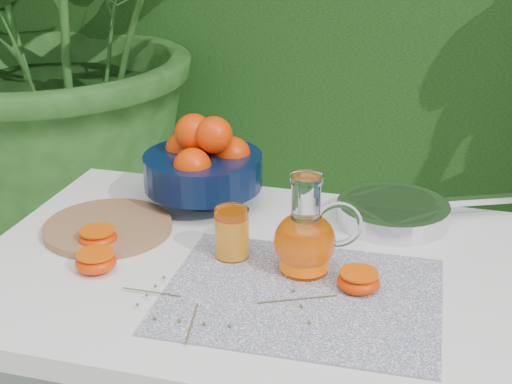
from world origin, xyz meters
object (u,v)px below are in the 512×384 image
(cutting_board, at_px, (108,227))
(juice_pitcher, at_px, (306,238))
(fruit_bowl, at_px, (204,163))
(saute_pan, at_px, (394,211))
(white_table, at_px, (253,302))

(cutting_board, distance_m, juice_pitcher, 0.41)
(fruit_bowl, relative_size, juice_pitcher, 1.43)
(juice_pitcher, relative_size, saute_pan, 0.44)
(juice_pitcher, bearing_deg, white_table, 175.84)
(fruit_bowl, distance_m, saute_pan, 0.40)
(white_table, xyz_separation_m, fruit_bowl, (-0.17, 0.23, 0.17))
(saute_pan, bearing_deg, juice_pitcher, -118.08)
(white_table, relative_size, cutting_board, 4.01)
(white_table, bearing_deg, juice_pitcher, -4.16)
(cutting_board, height_order, fruit_bowl, fruit_bowl)
(juice_pitcher, bearing_deg, fruit_bowl, 138.28)
(cutting_board, bearing_deg, fruit_bowl, 52.77)
(fruit_bowl, bearing_deg, saute_pan, 1.22)
(cutting_board, height_order, saute_pan, saute_pan)
(cutting_board, relative_size, saute_pan, 0.61)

